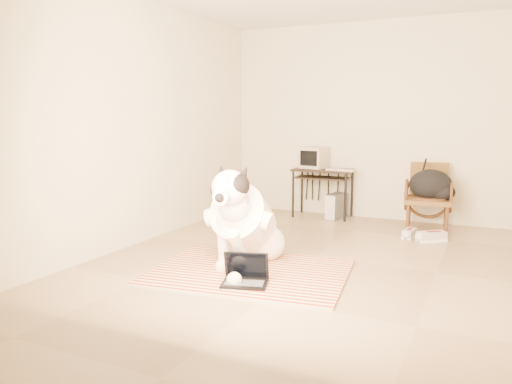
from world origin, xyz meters
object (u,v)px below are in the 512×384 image
Objects in this scene: laptop at (245,276)px; backpack at (433,186)px; rattan_chair at (428,196)px; pc_tower at (336,206)px; computer_desk at (323,176)px; dog at (244,223)px; crt_monitor at (314,158)px.

backpack reaches higher than laptop.
backpack is at bearing -52.26° from rattan_chair.
rattan_chair is 1.49× the size of backpack.
backpack is (0.06, -0.07, 0.14)m from rattan_chair.
pc_tower is 1.25m from rattan_chair.
rattan_chair reaches higher than computer_desk.
laptop is (0.28, -0.53, -0.33)m from dog.
dog is 1.70× the size of rattan_chair.
computer_desk reaches higher than pc_tower.
dog is 2.80m from rattan_chair.
computer_desk is 1.01× the size of rattan_chair.
pc_tower is at bearing 86.08° from dog.
pc_tower is at bearing -5.31° from computer_desk.
crt_monitor is at bearing 98.71° from laptop.
crt_monitor is (-0.20, 2.60, 0.42)m from dog.
crt_monitor reaches higher than backpack.
computer_desk is at bearing 175.90° from rattan_chair.
computer_desk is 1.50m from backpack.
laptop is 3.18m from rattan_chair.
rattan_chair is (1.60, -0.18, -0.42)m from crt_monitor.
crt_monitor is at bearing 165.80° from pc_tower.
rattan_chair is at bearing 69.29° from laptop.
backpack is (1.17, 2.88, 0.47)m from laptop.
crt_monitor reaches higher than laptop.
crt_monitor reaches higher than pc_tower.
backpack reaches higher than computer_desk.
rattan_chair is 0.17m from backpack.
computer_desk is at bearing 90.86° from dog.
rattan_chair reaches higher than laptop.
laptop is 3.15m from backpack.
rattan_chair reaches higher than pc_tower.
rattan_chair is (1.12, 2.96, 0.33)m from laptop.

